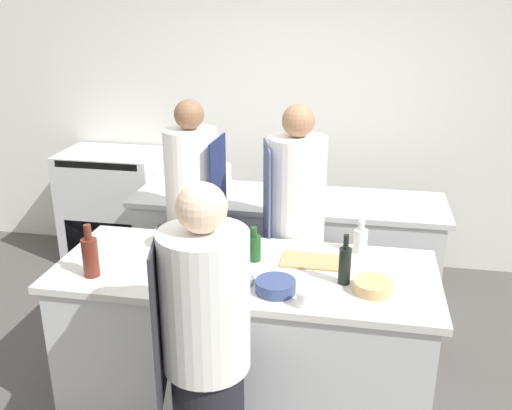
{
  "coord_description": "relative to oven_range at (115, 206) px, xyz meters",
  "views": [
    {
      "loc": [
        0.6,
        -2.82,
        2.34
      ],
      "look_at": [
        0.0,
        0.35,
        1.14
      ],
      "focal_mm": 40.0,
      "sensor_mm": 36.0,
      "label": 1
    }
  ],
  "objects": [
    {
      "name": "bottle_sauce",
      "position": [
        2.23,
        -1.44,
        0.47
      ],
      "size": [
        0.08,
        0.08,
        0.2
      ],
      "color": "silver",
      "rests_on": "prep_counter"
    },
    {
      "name": "bottle_vinegar",
      "position": [
        2.15,
        -1.85,
        0.5
      ],
      "size": [
        0.07,
        0.07,
        0.28
      ],
      "color": "black",
      "rests_on": "prep_counter"
    },
    {
      "name": "bottle_olive_oil",
      "position": [
        1.46,
        -2.11,
        0.51
      ],
      "size": [
        0.06,
        0.06,
        0.32
      ],
      "color": "#2D5175",
      "rests_on": "prep_counter"
    },
    {
      "name": "stockpot",
      "position": [
        1.08,
        -0.45,
        0.48
      ],
      "size": [
        0.27,
        0.27,
        0.19
      ],
      "color": "silver",
      "rests_on": "pass_counter"
    },
    {
      "name": "ground_plane",
      "position": [
        1.6,
        -1.78,
        -0.51
      ],
      "size": [
        16.0,
        16.0,
        0.0
      ],
      "primitive_type": "plane",
      "color": "#4C4947"
    },
    {
      "name": "prep_counter",
      "position": [
        1.6,
        -1.78,
        -0.06
      ],
      "size": [
        2.15,
        0.87,
        0.89
      ],
      "color": "silver",
      "rests_on": "ground_plane"
    },
    {
      "name": "bottle_cooking_oil",
      "position": [
        0.8,
        -2.02,
        0.51
      ],
      "size": [
        0.09,
        0.09,
        0.3
      ],
      "color": "#5B2319",
      "rests_on": "prep_counter"
    },
    {
      "name": "bottle_wine",
      "position": [
        1.63,
        -1.66,
        0.47
      ],
      "size": [
        0.08,
        0.08,
        0.2
      ],
      "color": "#19471E",
      "rests_on": "prep_counter"
    },
    {
      "name": "bowl_prep_small",
      "position": [
        1.1,
        -1.54,
        0.43
      ],
      "size": [
        0.24,
        0.24,
        0.09
      ],
      "color": "#B7BABC",
      "rests_on": "prep_counter"
    },
    {
      "name": "cup",
      "position": [
        1.97,
        -2.13,
        0.43
      ],
      "size": [
        0.08,
        0.08,
        0.08
      ],
      "color": "white",
      "rests_on": "prep_counter"
    },
    {
      "name": "pass_counter",
      "position": [
        1.68,
        -0.57,
        -0.06
      ],
      "size": [
        2.36,
        0.68,
        0.89
      ],
      "color": "silver",
      "rests_on": "ground_plane"
    },
    {
      "name": "bowl_ceramic_blue",
      "position": [
        1.81,
        -2.01,
        0.42
      ],
      "size": [
        0.21,
        0.21,
        0.07
      ],
      "color": "navy",
      "rests_on": "prep_counter"
    },
    {
      "name": "chef_at_pass_far",
      "position": [
        1.81,
        -1.14,
        0.35
      ],
      "size": [
        0.43,
        0.41,
        1.71
      ],
      "rotation": [
        0.0,
        0.0,
        1.84
      ],
      "color": "black",
      "rests_on": "ground_plane"
    },
    {
      "name": "wall_back",
      "position": [
        1.6,
        0.35,
        0.89
      ],
      "size": [
        8.0,
        0.06,
        2.8
      ],
      "color": "silver",
      "rests_on": "ground_plane"
    },
    {
      "name": "bowl_mixing_large",
      "position": [
        1.57,
        -1.94,
        0.43
      ],
      "size": [
        0.24,
        0.24,
        0.08
      ],
      "color": "#B7BABC",
      "rests_on": "prep_counter"
    },
    {
      "name": "bowl_wooden_salad",
      "position": [
        2.3,
        -1.92,
        0.42
      ],
      "size": [
        0.21,
        0.21,
        0.06
      ],
      "color": "tan",
      "rests_on": "prep_counter"
    },
    {
      "name": "cutting_board",
      "position": [
        1.96,
        -1.63,
        0.39
      ],
      "size": [
        0.34,
        0.21,
        0.01
      ],
      "color": "tan",
      "rests_on": "prep_counter"
    },
    {
      "name": "chef_at_stove",
      "position": [
        1.09,
        -1.05,
        0.34
      ],
      "size": [
        0.38,
        0.36,
        1.7
      ],
      "rotation": [
        0.0,
        0.0,
        -1.62
      ],
      "color": "black",
      "rests_on": "ground_plane"
    },
    {
      "name": "chef_at_prep_near",
      "position": [
        1.56,
        -2.48,
        0.29
      ],
      "size": [
        0.45,
        0.43,
        1.62
      ],
      "rotation": [
        0.0,
        0.0,
        1.8
      ],
      "color": "black",
      "rests_on": "ground_plane"
    },
    {
      "name": "oven_range",
      "position": [
        0.0,
        0.0,
        0.0
      ],
      "size": [
        0.88,
        0.6,
        1.02
      ],
      "color": "silver",
      "rests_on": "ground_plane"
    }
  ]
}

